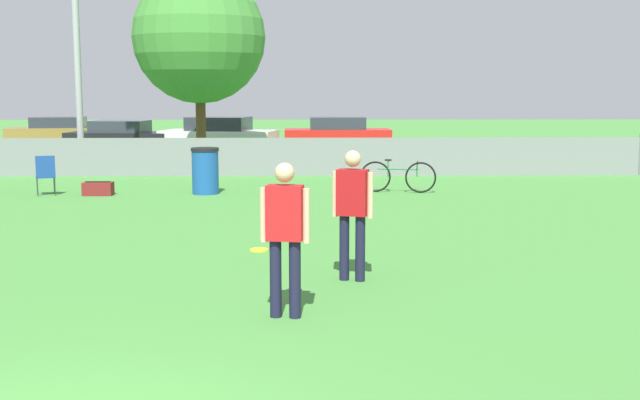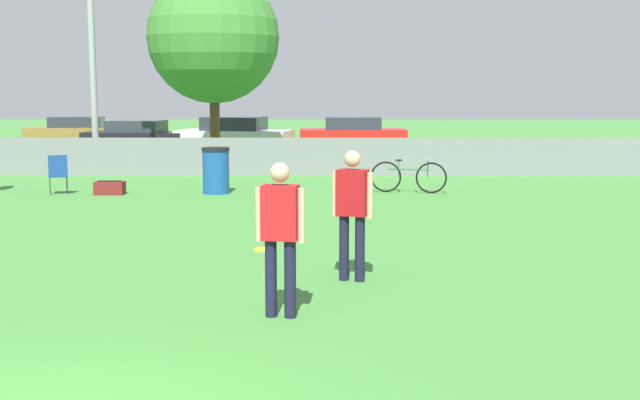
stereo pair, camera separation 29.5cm
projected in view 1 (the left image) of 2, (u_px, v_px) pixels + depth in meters
The scene contains 13 objects.
fence_backline at pixel (238, 157), 23.06m from camera, with size 23.44×0.07×1.21m.
tree_near_pole at pixel (199, 37), 25.37m from camera, with size 4.20×4.20×6.22m.
player_thrower_red at pixel (352, 206), 10.41m from camera, with size 0.53×0.33×1.72m.
player_defender_red at pixel (285, 229), 8.71m from camera, with size 0.55×0.28×1.72m.
frisbee_disc at pixel (259, 250), 12.48m from camera, with size 0.29×0.29×0.03m.
folding_chair_sideline at pixel (45, 173), 18.85m from camera, with size 0.56×0.56×0.95m.
bicycle_sideline at pixel (398, 177), 19.42m from camera, with size 1.82×0.50×0.80m.
trash_bin at pixel (205, 171), 19.15m from camera, with size 0.67×0.67×1.11m.
gear_bag_sideline at pixel (98, 189), 18.93m from camera, with size 0.69×0.38×0.33m.
parked_car_tan at pixel (59, 132), 34.74m from camera, with size 4.49×2.37×1.29m.
parked_car_dark at pixel (120, 137), 31.45m from camera, with size 4.20×2.20×1.26m.
parked_car_white at pixel (219, 136), 31.01m from camera, with size 4.65×2.70×1.42m.
parked_car_red at pixel (337, 134), 32.68m from camera, with size 4.30×1.83×1.36m.
Camera 1 is at (1.90, -5.05, 2.51)m, focal length 45.00 mm.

